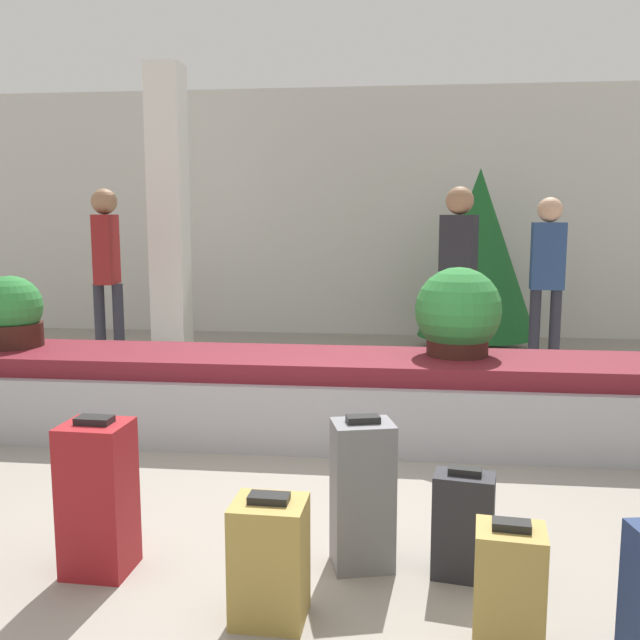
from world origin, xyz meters
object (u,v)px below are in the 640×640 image
at_px(suitcase_5, 270,560).
at_px(potted_plant_1, 458,314).
at_px(suitcase_1, 362,494).
at_px(potted_plant_0, 11,314).
at_px(suitcase_0, 509,590).
at_px(decorated_tree, 478,253).
at_px(suitcase_2, 98,497).
at_px(pillar, 169,213).
at_px(traveler_1, 547,268).
at_px(traveler_2, 458,265).
at_px(suitcase_3, 463,525).
at_px(traveler_0, 107,260).

height_order(suitcase_5, potted_plant_1, potted_plant_1).
height_order(suitcase_1, potted_plant_0, potted_plant_0).
xyz_separation_m(suitcase_0, decorated_tree, (0.46, 5.92, 0.90)).
bearing_deg(suitcase_1, suitcase_5, -140.37).
distance_m(suitcase_1, suitcase_2, 1.17).
bearing_deg(suitcase_1, decorated_tree, 64.19).
bearing_deg(suitcase_0, potted_plant_1, 96.26).
xyz_separation_m(pillar, potted_plant_1, (2.99, -2.71, -0.71)).
xyz_separation_m(pillar, traveler_1, (4.02, -0.45, -0.55)).
relative_size(suitcase_5, decorated_tree, 0.24).
distance_m(potted_plant_0, traveler_2, 3.84).
xyz_separation_m(suitcase_1, potted_plant_0, (-2.76, 1.96, 0.50)).
height_order(pillar, suitcase_3, pillar).
relative_size(suitcase_0, decorated_tree, 0.24).
bearing_deg(decorated_tree, potted_plant_0, -138.21).
xyz_separation_m(suitcase_2, suitcase_5, (0.82, -0.29, -0.10)).
bearing_deg(traveler_1, traveler_2, -145.32).
bearing_deg(potted_plant_1, decorated_tree, 81.99).
distance_m(suitcase_1, potted_plant_0, 3.42).
bearing_deg(suitcase_5, potted_plant_1, 71.89).
relative_size(suitcase_0, traveler_0, 0.27).
relative_size(suitcase_1, decorated_tree, 0.33).
bearing_deg(potted_plant_0, decorated_tree, 41.79).
xyz_separation_m(traveler_0, traveler_2, (3.49, -0.22, -0.00)).
xyz_separation_m(potted_plant_0, decorated_tree, (3.78, 3.38, 0.30)).
distance_m(traveler_0, decorated_tree, 4.11).
bearing_deg(traveler_2, suitcase_1, 101.45).
xyz_separation_m(suitcase_2, traveler_0, (-1.67, 4.07, 0.78)).
height_order(suitcase_1, suitcase_5, suitcase_1).
bearing_deg(potted_plant_0, potted_plant_1, 0.75).
xyz_separation_m(suitcase_2, potted_plant_0, (-1.60, 2.14, 0.50)).
relative_size(suitcase_2, potted_plant_1, 1.14).
height_order(suitcase_1, traveler_2, traveler_2).
bearing_deg(traveler_2, suitcase_0, 110.32).
xyz_separation_m(potted_plant_0, traveler_1, (4.35, 2.30, 0.22)).
bearing_deg(suitcase_1, traveler_0, 110.99).
relative_size(suitcase_0, traveler_2, 0.27).
bearing_deg(traveler_0, traveler_1, 91.17).
height_order(suitcase_1, decorated_tree, decorated_tree).
height_order(suitcase_0, decorated_tree, decorated_tree).
distance_m(suitcase_1, potted_plant_1, 2.15).
xyz_separation_m(pillar, suitcase_0, (2.99, -5.30, -1.36)).
distance_m(suitcase_0, suitcase_2, 1.77).
xyz_separation_m(suitcase_3, traveler_1, (1.15, 4.31, 0.82)).
bearing_deg(decorated_tree, potted_plant_1, -98.01).
height_order(pillar, traveler_0, pillar).
distance_m(suitcase_1, suitcase_3, 0.46).
bearing_deg(potted_plant_0, traveler_2, 26.51).
bearing_deg(potted_plant_1, suitcase_3, -93.15).
xyz_separation_m(pillar, traveler_0, (-0.39, -0.83, -0.48)).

